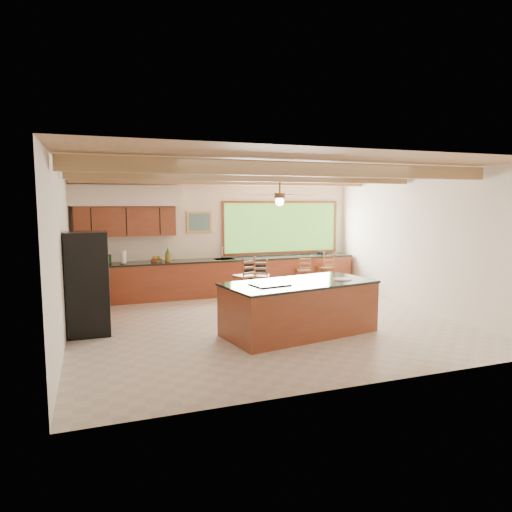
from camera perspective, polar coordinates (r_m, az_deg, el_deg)
name	(u,v)px	position (r m, az deg, el deg)	size (l,w,h in m)	color
ground	(265,323)	(8.99, 1.16, -8.40)	(7.20, 7.20, 0.00)	beige
room_shell	(246,209)	(9.23, -1.25, 5.91)	(7.27, 6.54, 3.02)	silver
counter_run	(196,281)	(11.03, -7.54, -3.14)	(7.12, 3.10, 1.27)	brown
island	(299,308)	(8.25, 5.39, -6.44)	(2.88, 1.72, 0.96)	brown
refrigerator	(88,283)	(8.62, -20.29, -3.23)	(0.73, 0.70, 1.84)	black
bar_stool_a	(245,277)	(10.30, -1.39, -2.64)	(0.51, 0.51, 1.13)	brown
bar_stool_b	(262,277)	(10.58, 0.74, -2.63)	(0.49, 0.50, 1.05)	brown
bar_stool_c	(304,271)	(11.74, 6.06, -1.87)	(0.42, 0.42, 1.01)	brown
bar_stool_d	(327,268)	(12.05, 8.81, -1.51)	(0.41, 0.41, 1.07)	brown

